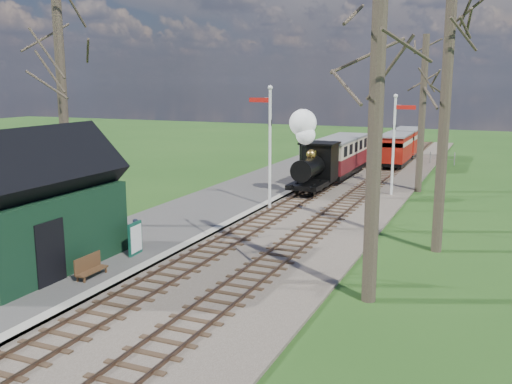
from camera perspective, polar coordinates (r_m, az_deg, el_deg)
ground at (r=15.41m, az=-19.54°, el=-14.29°), size 140.00×140.00×0.00m
distant_hills at (r=78.23m, az=16.24°, el=-6.19°), size 114.40×48.00×22.02m
ballast_bed at (r=33.75m, az=8.35°, el=0.06°), size 8.00×60.00×0.10m
track_near at (r=34.08m, az=6.24°, el=0.31°), size 1.60×60.00×0.15m
track_far at (r=33.43m, az=10.50°, el=-0.02°), size 1.60×60.00×0.15m
platform at (r=28.17m, az=-5.45°, el=-1.96°), size 5.00×44.00×0.20m
coping_strip at (r=27.17m, az=-1.18°, el=-2.39°), size 0.40×44.00×0.21m
station_shed at (r=20.30m, az=-21.27°, el=-1.54°), size 3.25×6.30×4.78m
semaphore_near at (r=28.23m, az=1.28°, el=5.36°), size 1.22×0.24×6.22m
semaphore_far at (r=32.63m, az=13.75°, el=5.35°), size 1.22×0.24×5.72m
bare_trees at (r=21.86m, az=0.59°, el=7.86°), size 15.51×22.39×12.00m
fence_line at (r=47.37m, az=11.62°, el=3.72°), size 12.60×0.08×1.00m
locomotive at (r=32.59m, az=5.65°, el=3.52°), size 1.89×4.42×4.74m
coach at (r=38.44m, az=8.41°, el=3.73°), size 2.21×7.58×2.33m
red_carriage_a at (r=43.74m, az=13.75°, el=4.18°), size 1.93×4.77×2.03m
red_carriage_b at (r=49.14m, az=14.85°, el=4.85°), size 1.93×4.77×2.03m
sign_board at (r=21.21m, az=-11.98°, el=-4.57°), size 0.16×0.82×1.20m
bench at (r=19.31m, az=-16.31°, el=-7.18°), size 0.36×1.24×0.71m
person at (r=21.77m, az=-11.83°, el=-4.17°), size 0.30×0.44×1.19m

